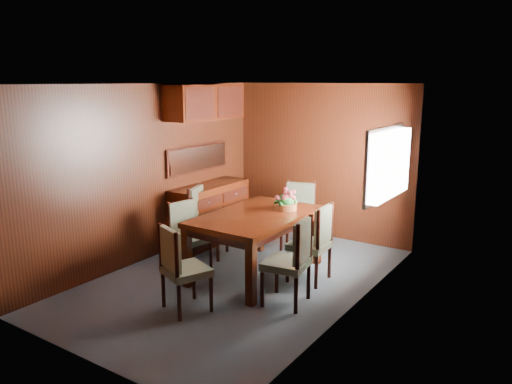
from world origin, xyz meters
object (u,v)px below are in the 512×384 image
Objects in this scene: sideboard at (210,213)px; chair_right_near at (293,257)px; flower_centerpiece at (286,199)px; chair_left_near at (187,232)px; dining_table at (256,223)px; chair_head at (180,264)px.

sideboard is 1.40× the size of chair_right_near.
chair_right_near is at bearing -55.28° from flower_centerpiece.
chair_left_near is 1.69m from chair_right_near.
dining_table is 0.97m from chair_right_near.
chair_right_near is (0.82, -0.51, -0.14)m from dining_table.
chair_right_near is at bearing 63.82° from chair_head.
chair_right_near is at bearing 94.42° from chair_left_near.
flower_centerpiece reaches higher than chair_left_near.
dining_table is 5.63× the size of flower_centerpiece.
sideboard is 0.82× the size of dining_table.
flower_centerpiece reaches higher than chair_head.
dining_table is 1.87× the size of chair_left_near.
sideboard is 1.18m from chair_left_near.
sideboard is 2.49m from chair_right_near.
chair_head is at bearing -93.56° from dining_table.
sideboard is at bearing -146.09° from chair_left_near.
chair_head is (1.25, -2.05, 0.08)m from sideboard.
chair_right_near is at bearing -31.38° from dining_table.
sideboard is 2.40m from chair_head.
dining_table is 1.79× the size of chair_head.
flower_centerpiece is at bearing 61.96° from dining_table.
sideboard reaches higher than dining_table.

